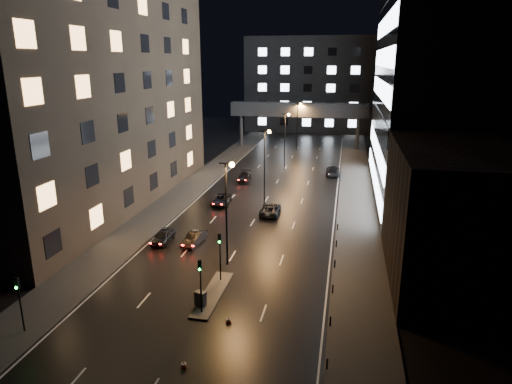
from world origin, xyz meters
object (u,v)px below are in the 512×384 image
at_px(car_away_b, 194,239).
at_px(car_away_c, 222,200).
at_px(car_away_d, 245,177).
at_px(utility_cabinet, 200,298).
at_px(car_toward_a, 270,209).
at_px(car_away_a, 163,236).
at_px(car_toward_b, 333,171).

xyz_separation_m(car_away_b, car_away_c, (-0.84, 14.04, 0.02)).
height_order(car_away_d, utility_cabinet, car_away_d).
height_order(car_toward_a, utility_cabinet, car_toward_a).
bearing_deg(car_away_b, car_away_c, 101.10).
height_order(car_away_c, utility_cabinet, car_away_c).
distance_m(car_away_a, car_away_b, 3.46).
xyz_separation_m(car_away_d, utility_cabinet, (5.14, -39.07, 0.04)).
xyz_separation_m(car_away_a, car_away_d, (2.96, 27.06, -0.00)).
height_order(car_away_b, car_toward_a, car_toward_a).
relative_size(car_away_c, car_away_d, 1.01).
bearing_deg(car_toward_a, car_away_b, 58.84).
bearing_deg(car_away_d, utility_cabinet, -90.11).
bearing_deg(car_away_b, car_away_a, -169.50).
xyz_separation_m(car_away_b, car_away_d, (-0.50, 26.89, 0.04)).
bearing_deg(car_away_b, car_away_d, 98.72).
height_order(car_away_c, car_toward_b, car_toward_b).
relative_size(car_toward_a, car_toward_b, 0.91).
bearing_deg(car_toward_b, car_away_a, 62.34).
distance_m(car_away_b, car_away_d, 26.89).
bearing_deg(car_toward_b, car_away_b, 67.11).
height_order(car_away_b, utility_cabinet, utility_cabinet).
xyz_separation_m(car_away_c, utility_cabinet, (5.49, -26.23, 0.07)).
relative_size(car_away_a, car_toward_b, 0.74).
bearing_deg(car_toward_a, car_away_a, 47.65).
bearing_deg(car_toward_a, car_away_d, -68.00).
relative_size(car_away_b, car_toward_a, 0.79).
bearing_deg(car_away_a, car_toward_b, 62.18).
bearing_deg(car_away_c, utility_cabinet, -83.29).
height_order(car_away_a, car_away_c, car_away_a).
bearing_deg(car_away_c, car_toward_a, -26.17).
bearing_deg(car_away_c, car_toward_b, 49.10).
height_order(car_away_b, car_toward_b, car_toward_b).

